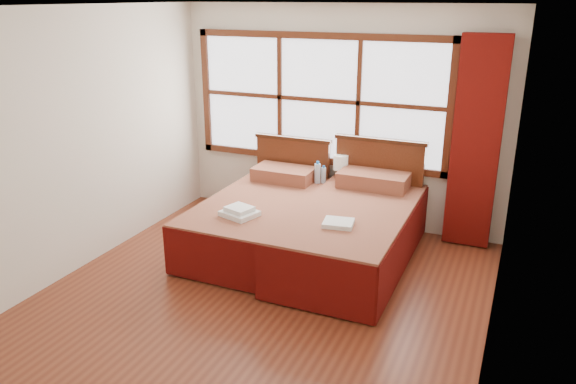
% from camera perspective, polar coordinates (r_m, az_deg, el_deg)
% --- Properties ---
extents(floor, '(4.50, 4.50, 0.00)m').
position_cam_1_polar(floor, '(5.29, -3.20, -11.10)').
color(floor, brown).
rests_on(floor, ground).
extents(ceiling, '(4.50, 4.50, 0.00)m').
position_cam_1_polar(ceiling, '(4.56, -3.84, 18.34)').
color(ceiling, white).
rests_on(ceiling, wall_back).
extents(wall_back, '(4.00, 0.00, 4.00)m').
position_cam_1_polar(wall_back, '(6.78, 5.19, 7.56)').
color(wall_back, silver).
rests_on(wall_back, floor).
extents(wall_left, '(0.00, 4.50, 4.50)m').
position_cam_1_polar(wall_left, '(5.92, -21.11, 4.58)').
color(wall_left, silver).
rests_on(wall_left, floor).
extents(wall_right, '(0.00, 4.50, 4.50)m').
position_cam_1_polar(wall_right, '(4.29, 21.13, -0.76)').
color(wall_right, silver).
rests_on(wall_right, floor).
extents(window, '(3.16, 0.06, 1.56)m').
position_cam_1_polar(window, '(6.79, 3.11, 9.35)').
color(window, white).
rests_on(window, wall_back).
extents(curtain, '(0.50, 0.16, 2.30)m').
position_cam_1_polar(curtain, '(6.37, 18.55, 4.65)').
color(curtain, '#690F0A').
rests_on(curtain, wall_back).
extents(bed_left, '(1.06, 2.08, 1.03)m').
position_cam_1_polar(bed_left, '(6.33, -2.87, -2.57)').
color(bed_left, '#391A0B').
rests_on(bed_left, floor).
extents(bed_right, '(1.15, 2.23, 1.12)m').
position_cam_1_polar(bed_right, '(5.95, 6.69, -3.91)').
color(bed_right, '#391A0B').
rests_on(bed_right, floor).
extents(nightstand, '(0.41, 0.41, 0.55)m').
position_cam_1_polar(nightstand, '(6.84, 4.24, -1.29)').
color(nightstand, '#522412').
rests_on(nightstand, floor).
extents(towels_left, '(0.41, 0.38, 0.10)m').
position_cam_1_polar(towels_left, '(5.73, -4.95, -2.03)').
color(towels_left, white).
rests_on(towels_left, bed_left).
extents(towels_right, '(0.32, 0.29, 0.04)m').
position_cam_1_polar(towels_right, '(5.39, 5.14, -3.17)').
color(towels_right, white).
rests_on(towels_right, bed_right).
extents(lamp, '(0.17, 0.17, 0.34)m').
position_cam_1_polar(lamp, '(6.72, 5.38, 2.93)').
color(lamp, gold).
rests_on(lamp, nightstand).
extents(bottle_near, '(0.07, 0.07, 0.28)m').
position_cam_1_polar(bottle_near, '(6.70, 3.02, 1.91)').
color(bottle_near, '#C4E2FC').
rests_on(bottle_near, nightstand).
extents(bottle_far, '(0.06, 0.06, 0.22)m').
position_cam_1_polar(bottle_far, '(6.71, 3.64, 1.71)').
color(bottle_far, '#C4E2FC').
rests_on(bottle_far, nightstand).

